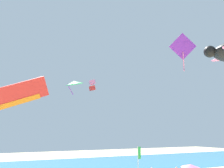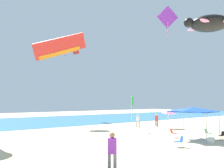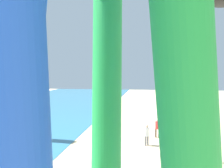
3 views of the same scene
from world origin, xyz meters
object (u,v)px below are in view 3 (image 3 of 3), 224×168
at_px(beach_umbrella, 182,116).
at_px(banner_flag, 179,124).
at_px(person_watching_sky, 157,127).
at_px(person_kite_handler, 147,133).

relative_size(beach_umbrella, banner_flag, 0.57).
bearing_deg(banner_flag, person_watching_sky, 12.44).
bearing_deg(person_kite_handler, beach_umbrella, 164.12).
height_order(beach_umbrella, person_watching_sky, beach_umbrella).
distance_m(banner_flag, person_watching_sky, 5.87).
xyz_separation_m(beach_umbrella, banner_flag, (-5.48, 0.90, 0.41)).
height_order(banner_flag, person_kite_handler, banner_flag).
distance_m(beach_umbrella, person_watching_sky, 2.36).
xyz_separation_m(beach_umbrella, person_watching_sky, (0.07, 2.12, -1.03)).
height_order(banner_flag, person_watching_sky, banner_flag).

